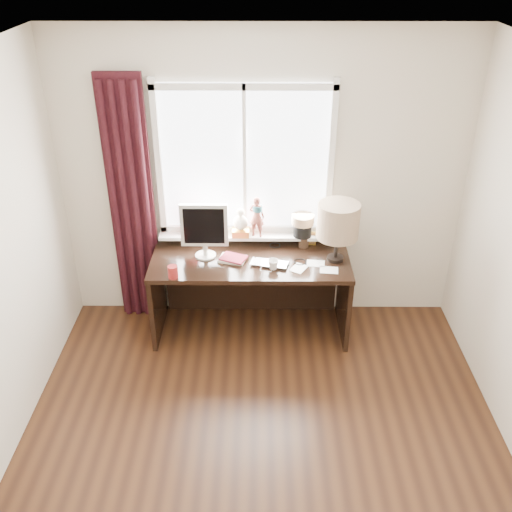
{
  "coord_description": "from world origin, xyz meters",
  "views": [
    {
      "loc": [
        -0.03,
        -2.57,
        3.21
      ],
      "look_at": [
        -0.05,
        1.25,
        1.0
      ],
      "focal_mm": 40.0,
      "sensor_mm": 36.0,
      "label": 1
    }
  ],
  "objects_px": {
    "mug": "(273,264)",
    "desk": "(251,277)",
    "laptop": "(270,264)",
    "red_cup": "(173,272)",
    "monitor": "(204,227)",
    "table_lamp": "(338,222)"
  },
  "relations": [
    {
      "from": "desk",
      "to": "monitor",
      "type": "xyz_separation_m",
      "value": [
        -0.39,
        -0.05,
        0.52
      ]
    },
    {
      "from": "mug",
      "to": "desk",
      "type": "relative_size",
      "value": 0.05
    },
    {
      "from": "desk",
      "to": "red_cup",
      "type": "bearing_deg",
      "value": -147.4
    },
    {
      "from": "red_cup",
      "to": "monitor",
      "type": "bearing_deg",
      "value": 56.18
    },
    {
      "from": "laptop",
      "to": "monitor",
      "type": "relative_size",
      "value": 0.64
    },
    {
      "from": "laptop",
      "to": "mug",
      "type": "distance_m",
      "value": 0.08
    },
    {
      "from": "mug",
      "to": "red_cup",
      "type": "relative_size",
      "value": 0.84
    },
    {
      "from": "red_cup",
      "to": "laptop",
      "type": "bearing_deg",
      "value": 14.52
    },
    {
      "from": "desk",
      "to": "table_lamp",
      "type": "bearing_deg",
      "value": -8.08
    },
    {
      "from": "red_cup",
      "to": "monitor",
      "type": "height_order",
      "value": "monitor"
    },
    {
      "from": "mug",
      "to": "monitor",
      "type": "bearing_deg",
      "value": 160.3
    },
    {
      "from": "mug",
      "to": "table_lamp",
      "type": "xyz_separation_m",
      "value": [
        0.53,
        0.15,
        0.32
      ]
    },
    {
      "from": "mug",
      "to": "red_cup",
      "type": "distance_m",
      "value": 0.82
    },
    {
      "from": "monitor",
      "to": "mug",
      "type": "bearing_deg",
      "value": -19.7
    },
    {
      "from": "mug",
      "to": "desk",
      "type": "bearing_deg",
      "value": 126.75
    },
    {
      "from": "mug",
      "to": "laptop",
      "type": "bearing_deg",
      "value": 115.3
    },
    {
      "from": "mug",
      "to": "desk",
      "type": "height_order",
      "value": "mug"
    },
    {
      "from": "laptop",
      "to": "red_cup",
      "type": "height_order",
      "value": "red_cup"
    },
    {
      "from": "monitor",
      "to": "table_lamp",
      "type": "bearing_deg",
      "value": -2.75
    },
    {
      "from": "red_cup",
      "to": "table_lamp",
      "type": "height_order",
      "value": "table_lamp"
    },
    {
      "from": "laptop",
      "to": "monitor",
      "type": "height_order",
      "value": "monitor"
    },
    {
      "from": "laptop",
      "to": "table_lamp",
      "type": "distance_m",
      "value": 0.67
    }
  ]
}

